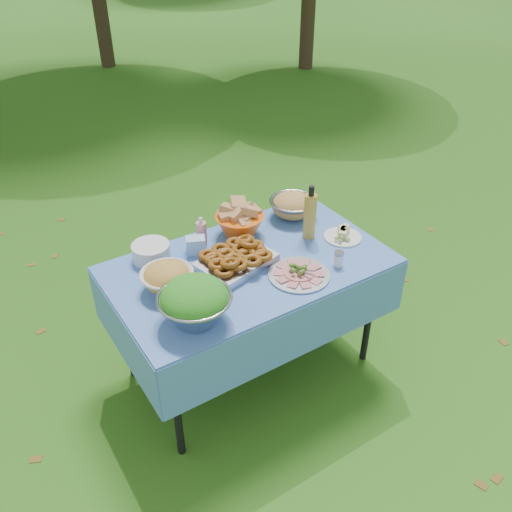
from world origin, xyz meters
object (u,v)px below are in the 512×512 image
Objects in this scene: bread_bowl at (240,220)px; picnic_table at (250,318)px; oil_bottle at (310,212)px; pasta_bowl_steel at (293,205)px; plate_stack at (151,252)px; charcuterie_platter at (299,270)px; salad_bowl at (195,302)px.

picnic_table is at bearing -111.85° from bread_bowl.
oil_bottle is (0.43, 0.04, 0.54)m from picnic_table.
pasta_bowl_steel is at bearing 30.17° from picnic_table.
plate_stack is 0.89m from oil_bottle.
charcuterie_platter is at bearing -134.84° from oil_bottle.
picnic_table is 7.23× the size of plate_stack.
bread_bowl reaches higher than pasta_bowl_steel.
plate_stack is at bearing 161.85° from oil_bottle.
bread_bowl is 0.88× the size of oil_bottle.
picnic_table is 0.71m from salad_bowl.
salad_bowl is at bearing -150.25° from pasta_bowl_steel.
plate_stack is 0.79m from charcuterie_platter.
plate_stack is at bearing 86.79° from salad_bowl.
bread_bowl is 0.51m from charcuterie_platter.
oil_bottle is at bearing -103.96° from pasta_bowl_steel.
plate_stack is at bearing 177.63° from pasta_bowl_steel.
picnic_table is at bearing -37.53° from plate_stack.
bread_bowl is at bearing -179.76° from pasta_bowl_steel.
plate_stack reaches higher than picnic_table.
salad_bowl reaches higher than picnic_table.
oil_bottle is (0.27, 0.27, 0.12)m from charcuterie_platter.
bread_bowl reaches higher than picnic_table.
salad_bowl is at bearing -93.21° from plate_stack.
charcuterie_platter is (0.16, -0.23, 0.42)m from picnic_table.
plate_stack is 0.63× the size of charcuterie_platter.
salad_bowl is 1.06× the size of charcuterie_platter.
pasta_bowl_steel is at bearing 0.24° from bread_bowl.
pasta_bowl_steel is (0.37, 0.00, -0.02)m from bread_bowl.
bread_bowl is at bearing 94.96° from charcuterie_platter.
pasta_bowl_steel is 0.87× the size of charcuterie_platter.
salad_bowl reaches higher than plate_stack.
oil_bottle reaches higher than salad_bowl.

